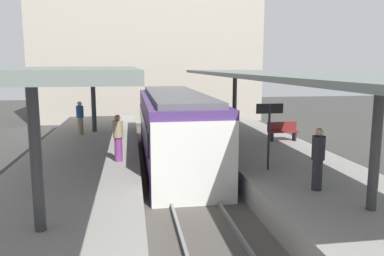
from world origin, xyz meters
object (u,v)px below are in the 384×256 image
at_px(commuter_train, 175,129).
at_px(passenger_near_bench, 118,137).
at_px(platform_bench, 283,131).
at_px(passenger_mid_platform, 318,158).
at_px(passenger_far_end, 80,117).
at_px(platform_sign, 269,122).

distance_m(commuter_train, passenger_near_bench, 3.43).
height_order(platform_bench, passenger_near_bench, passenger_near_bench).
height_order(platform_bench, passenger_mid_platform, passenger_mid_platform).
bearing_deg(passenger_far_end, platform_sign, -48.29).
bearing_deg(platform_bench, passenger_near_bench, -159.20).
xyz_separation_m(commuter_train, platform_bench, (5.02, 0.30, -0.26)).
bearing_deg(platform_sign, passenger_far_end, 131.71).
distance_m(commuter_train, platform_sign, 5.23).
xyz_separation_m(commuter_train, passenger_far_end, (-4.40, 3.39, 0.14)).
xyz_separation_m(passenger_mid_platform, passenger_far_end, (-7.60, 10.10, -0.04)).
relative_size(platform_sign, passenger_far_end, 1.32).
distance_m(passenger_mid_platform, passenger_far_end, 12.64).
xyz_separation_m(passenger_near_bench, passenger_mid_platform, (5.55, -4.20, 0.03)).
bearing_deg(passenger_near_bench, commuter_train, 46.80).
relative_size(platform_bench, passenger_mid_platform, 0.80).
bearing_deg(passenger_far_end, platform_bench, -18.20).
relative_size(platform_bench, passenger_far_end, 0.84).
xyz_separation_m(commuter_train, passenger_mid_platform, (3.20, -6.70, 0.18)).
distance_m(commuter_train, passenger_far_end, 5.56).
distance_m(platform_bench, passenger_near_bench, 7.89).
height_order(commuter_train, platform_bench, commuter_train).
xyz_separation_m(passenger_near_bench, passenger_far_end, (-2.05, 5.89, -0.02)).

